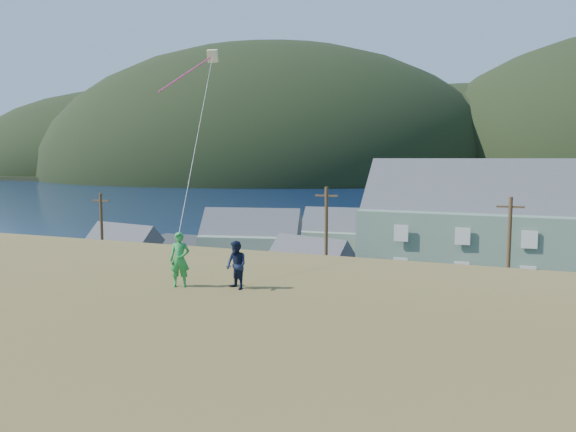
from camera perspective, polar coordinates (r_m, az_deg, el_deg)
The scene contains 15 objects.
ground at distance 38.31m, azimuth 3.23°, elevation -11.19°, with size 900.00×900.00×0.00m, color #0A1638.
grass_strip at distance 36.50m, azimuth 2.19°, elevation -11.98°, with size 110.00×8.00×0.10m, color #4C3D19.
waterfront_lot at distance 54.17m, azimuth 9.11°, elevation -6.09°, with size 72.00×36.00×0.12m, color #28282B.
wharf at distance 77.51m, azimuth 8.65°, elevation -2.16°, with size 26.00×14.00×0.90m, color gray.
far_shore at distance 364.99m, azimuth 20.35°, elevation 3.95°, with size 900.00×320.00×2.00m, color black.
far_hills at distance 315.07m, azimuth 26.54°, elevation 3.62°, with size 760.00×265.00×143.00m.
shed_teal at distance 55.40m, azimuth -16.81°, elevation -3.66°, with size 8.60×6.69×6.09m.
shed_palegreen_near at distance 57.74m, azimuth -3.84°, elevation -2.56°, with size 11.23×8.42×7.33m.
shed_white at distance 47.21m, azimuth 1.94°, elevation -5.21°, with size 7.95×6.26×5.56m.
shed_palegreen_far at distance 62.61m, azimuth 6.14°, elevation -2.02°, with size 10.72×6.65×6.92m.
utility_poles at distance 39.38m, azimuth 0.90°, elevation -3.95°, with size 31.08×0.24×9.20m.
parked_cars at distance 60.86m, azimuth 2.49°, elevation -3.96°, with size 21.61×13.34×1.49m.
kite_flyer_green at distance 18.10m, azimuth -10.95°, elevation -4.37°, with size 0.63×0.42×1.74m, color green.
kite_flyer_navy at distance 17.57m, azimuth -5.28°, elevation -4.99°, with size 0.73×0.57×1.51m, color #141C38.
kite_rig at distance 26.07m, azimuth -8.12°, elevation 15.33°, with size 2.18×4.11×10.77m.
Camera 1 is at (11.83, -34.65, 11.27)m, focal length 35.00 mm.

